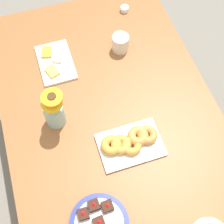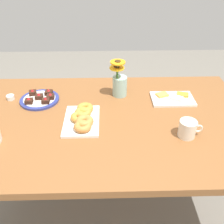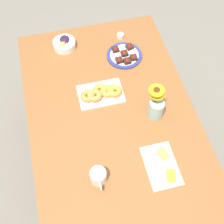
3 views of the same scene
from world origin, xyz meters
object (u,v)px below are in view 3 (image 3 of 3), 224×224
Objects in this scene: dining_table at (112,123)px; grape_bowl at (64,44)px; coffee_mug at (98,176)px; flower_vase at (156,107)px; dessert_plate at (124,55)px; jam_cup_honey at (120,36)px; croissant_platter at (101,93)px; cheese_platter at (162,166)px.

grape_bowl reaches higher than dining_table.
coffee_mug is 0.51× the size of flower_vase.
dining_table is 0.67m from grape_bowl.
flower_vase reaches higher than dining_table.
dessert_plate is (-0.44, 0.20, 0.10)m from dining_table.
flower_vase is at bearing 2.99° from jam_cup_honey.
coffee_mug is at bearing -20.87° from jam_cup_honey.
grape_bowl is 0.54× the size of croissant_platter.
cheese_platter is 0.91× the size of croissant_platter.
coffee_mug is 0.51× the size of dessert_plate.
coffee_mug is 1.00m from grape_bowl.
croissant_platter is (-0.54, -0.21, 0.01)m from cheese_platter.
croissant_platter is (0.47, 0.15, -0.01)m from grape_bowl.
coffee_mug is at bearing -14.08° from croissant_platter.
croissant_platter is at bearing -168.84° from dining_table.
coffee_mug is at bearing -23.95° from dessert_plate.
jam_cup_honey is 0.68m from flower_vase.
dining_table is at bearing 16.28° from grape_bowl.
dining_table is at bearing -154.43° from cheese_platter.
dessert_plate is 0.50m from flower_vase.
cheese_platter is at bearing 21.57° from croissant_platter.
flower_vase reaches higher than coffee_mug.
croissant_platter is 1.20× the size of dessert_plate.
dessert_plate is at bearing 179.12° from cheese_platter.
coffee_mug is 0.89m from dessert_plate.
coffee_mug is 0.55m from croissant_platter.
flower_vase is at bearing 168.33° from cheese_platter.
dining_table is 0.49m from dessert_plate.
cheese_platter is 1.09× the size of flower_vase.
croissant_platter is 5.97× the size of jam_cup_honey.
grape_bowl is 1.08m from cheese_platter.
jam_cup_honey is at bearing 89.55° from grape_bowl.
croissant_platter is at bearing 165.92° from coffee_mug.
grape_bowl is at bearing -90.45° from jam_cup_honey.
dining_table is 6.69× the size of flower_vase.
grape_bowl is (-0.63, -0.18, 0.12)m from dining_table.
flower_vase is (-0.33, 0.07, 0.07)m from cheese_platter.
dining_table is 10.35× the size of grape_bowl.
jam_cup_honey is at bearing 178.16° from cheese_platter.
croissant_platter is 0.53m from jam_cup_honey.
flower_vase reaches higher than jam_cup_honey.
flower_vase reaches higher than croissant_platter.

